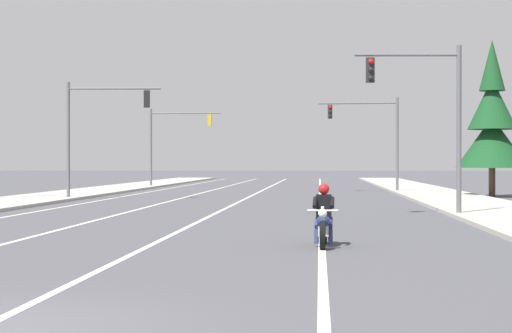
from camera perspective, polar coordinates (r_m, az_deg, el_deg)
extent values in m
cube|color=beige|center=(55.25, 0.00, -1.76)|extent=(0.16, 100.00, 0.01)
cube|color=beige|center=(55.62, -3.66, -1.75)|extent=(0.16, 100.00, 0.01)
cube|color=beige|center=(55.11, 4.18, -1.77)|extent=(0.16, 100.00, 0.01)
cube|color=beige|center=(56.24, -7.39, -1.73)|extent=(0.16, 100.00, 0.01)
cube|color=#ADA89E|center=(50.58, 11.95, -1.88)|extent=(4.40, 110.00, 0.14)
cube|color=#ADA89E|center=(52.22, -12.25, -1.81)|extent=(4.40, 110.00, 0.14)
cylinder|color=black|center=(19.80, 4.33, -4.47)|extent=(0.14, 0.64, 0.64)
cylinder|color=black|center=(21.34, 4.44, -4.13)|extent=(0.14, 0.64, 0.64)
cylinder|color=silver|center=(19.88, 4.34, -3.54)|extent=(0.08, 0.33, 0.68)
sphere|color=white|center=(19.71, 4.32, -3.03)|extent=(0.20, 0.20, 0.20)
cylinder|color=silver|center=(19.91, 4.34, -2.86)|extent=(0.70, 0.07, 0.04)
ellipsoid|color=navy|center=(20.43, 4.38, -3.53)|extent=(0.34, 0.57, 0.28)
cube|color=silver|center=(20.57, 4.39, -4.15)|extent=(0.25, 0.45, 0.24)
cube|color=black|center=(20.87, 4.41, -3.62)|extent=(0.30, 0.53, 0.12)
cube|color=navy|center=(21.27, 4.44, -3.33)|extent=(0.21, 0.37, 0.08)
cylinder|color=silver|center=(20.98, 4.03, -4.26)|extent=(0.10, 0.55, 0.08)
cube|color=black|center=(20.81, 4.41, -2.58)|extent=(0.37, 0.25, 0.56)
sphere|color=#B21919|center=(20.78, 4.41, -1.46)|extent=(0.26, 0.26, 0.26)
cylinder|color=navy|center=(20.69, 4.79, -3.65)|extent=(0.15, 0.44, 0.30)
cylinder|color=navy|center=(20.53, 4.83, -4.52)|extent=(0.11, 0.16, 0.35)
cylinder|color=black|center=(20.54, 4.95, -2.34)|extent=(0.12, 0.53, 0.27)
cylinder|color=navy|center=(20.70, 4.01, -3.65)|extent=(0.15, 0.44, 0.30)
cylinder|color=navy|center=(20.54, 3.94, -4.52)|extent=(0.11, 0.16, 0.35)
cylinder|color=black|center=(20.55, 3.83, -2.34)|extent=(0.12, 0.53, 0.27)
cylinder|color=#56565B|center=(32.76, 12.98, 2.26)|extent=(0.18, 0.18, 6.20)
cylinder|color=#56565B|center=(32.61, 9.72, 7.12)|extent=(3.78, 0.37, 0.11)
cube|color=black|center=(32.35, 7.40, 6.20)|extent=(0.32, 0.26, 0.90)
sphere|color=red|center=(32.23, 7.43, 6.76)|extent=(0.18, 0.18, 0.18)
sphere|color=black|center=(32.20, 7.43, 6.23)|extent=(0.18, 0.18, 0.18)
sphere|color=black|center=(32.17, 7.43, 5.69)|extent=(0.18, 0.18, 0.18)
cylinder|color=#56565B|center=(47.54, -12.04, 1.64)|extent=(0.18, 0.18, 6.20)
cylinder|color=#56565B|center=(47.19, -9.14, 4.99)|extent=(4.89, 0.35, 0.11)
cube|color=black|center=(46.86, -7.07, 4.35)|extent=(0.31, 0.25, 0.90)
sphere|color=red|center=(47.04, -7.04, 4.71)|extent=(0.18, 0.18, 0.18)
sphere|color=black|center=(47.02, -7.04, 4.34)|extent=(0.18, 0.18, 0.18)
sphere|color=black|center=(47.00, -7.04, 3.98)|extent=(0.18, 0.18, 0.18)
cylinder|color=#56565B|center=(58.26, 9.12, 1.39)|extent=(0.18, 0.18, 6.20)
cylinder|color=#56565B|center=(58.37, 6.58, 4.09)|extent=(5.15, 0.43, 0.11)
cube|color=black|center=(58.40, 4.81, 3.55)|extent=(0.31, 0.26, 0.90)
sphere|color=red|center=(58.26, 4.80, 3.85)|extent=(0.18, 0.18, 0.18)
sphere|color=black|center=(58.24, 4.80, 3.55)|extent=(0.18, 0.18, 0.18)
sphere|color=black|center=(58.23, 4.80, 3.26)|extent=(0.18, 0.18, 0.18)
cylinder|color=#56565B|center=(70.32, -6.81, 1.19)|extent=(0.18, 0.18, 6.20)
cylinder|color=#56565B|center=(69.78, -4.58, 3.46)|extent=(5.58, 0.45, 0.11)
cube|color=#B79319|center=(69.37, -3.00, 3.03)|extent=(0.31, 0.26, 0.90)
sphere|color=red|center=(69.54, -2.98, 3.27)|extent=(0.18, 0.18, 0.18)
sphere|color=black|center=(69.52, -2.98, 3.02)|extent=(0.18, 0.18, 0.18)
sphere|color=black|center=(69.51, -2.98, 2.77)|extent=(0.18, 0.18, 0.18)
cylinder|color=#4C3828|center=(51.61, 15.01, -1.00)|extent=(0.37, 0.37, 1.66)
cone|color=#14421E|center=(51.61, 15.01, 1.53)|extent=(4.05, 4.05, 2.90)
cone|color=#14421E|center=(51.70, 15.02, 3.95)|extent=(2.75, 2.75, 2.90)
cone|color=#14421E|center=(51.89, 15.02, 6.34)|extent=(1.46, 1.46, 2.90)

